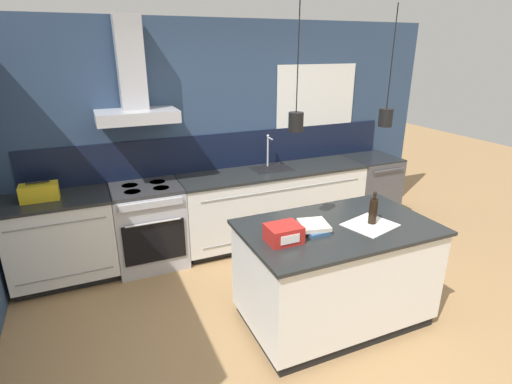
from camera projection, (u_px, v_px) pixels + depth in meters
ground_plane at (304, 329)px, 3.45m from camera, size 16.00×16.00×0.00m
wall_back at (219, 132)px, 4.69m from camera, size 5.60×2.07×2.60m
counter_run_left at (63, 239)px, 4.05m from camera, size 1.01×0.64×0.91m
counter_run_sink at (273, 204)px, 4.95m from camera, size 2.32×0.64×1.31m
oven_range at (149, 226)px, 4.37m from camera, size 0.73×0.66×0.91m
dishwasher at (369, 189)px, 5.50m from camera, size 0.63×0.65×0.91m
kitchen_island at (335, 273)px, 3.45m from camera, size 1.61×0.97×0.91m
bottle_on_island at (373, 211)px, 3.29m from camera, size 0.07×0.07×0.29m
book_stack at (313, 227)px, 3.20m from camera, size 0.27×0.29×0.06m
red_supply_box at (284, 234)px, 3.01m from camera, size 0.26×0.22×0.13m
paper_pile at (370, 225)px, 3.31m from camera, size 0.46×0.43×0.01m
yellow_toolbox at (39, 192)px, 3.82m from camera, size 0.34×0.18×0.19m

